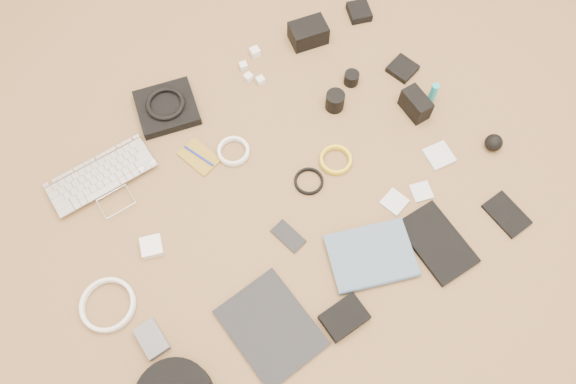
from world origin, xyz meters
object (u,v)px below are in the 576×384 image
dslr_camera (308,33)px  tablet (271,328)px  laptop (108,188)px  paperback (380,286)px  phone (288,236)px

dslr_camera → tablet: 1.04m
laptop → paperback: bearing=-54.0°
dslr_camera → tablet: bearing=-117.9°
laptop → phone: size_ratio=3.28×
paperback → dslr_camera: bearing=-1.1°
phone → laptop: bearing=118.6°
paperback → tablet: bearing=97.2°
laptop → dslr_camera: (0.86, 0.17, 0.02)m
tablet → phone: (0.19, 0.21, -0.00)m
tablet → laptop: bearing=102.7°
laptop → paperback: (0.55, -0.71, -0.00)m
tablet → phone: bearing=42.5°
laptop → tablet: laptop is taller
phone → tablet: bearing=-146.1°
laptop → phone: (0.40, -0.43, -0.01)m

